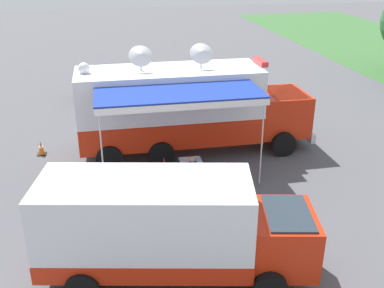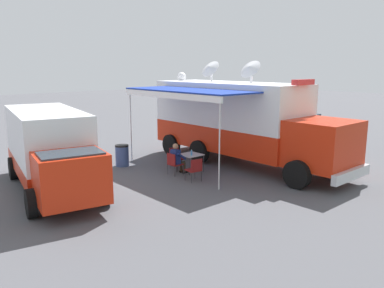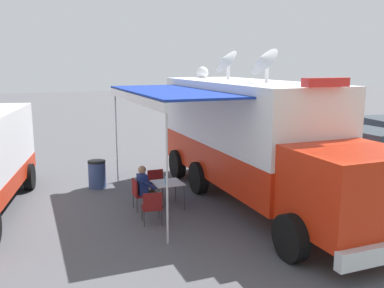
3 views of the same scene
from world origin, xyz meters
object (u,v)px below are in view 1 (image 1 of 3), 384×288
at_px(command_truck, 188,106).
at_px(car_far_corner, 115,83).
at_px(trash_bin, 119,196).
at_px(seated_responder, 192,171).
at_px(folding_chair_beside_table, 168,169).
at_px(water_bottle, 196,159).
at_px(support_truck, 167,229).
at_px(folding_chair_spare_by_truck, 226,174).
at_px(car_behind_truck, 162,96).
at_px(folding_table, 191,163).
at_px(folding_chair_at_table, 193,177).
at_px(traffic_cone, 41,148).

bearing_deg(command_truck, car_far_corner, -160.96).
bearing_deg(trash_bin, seated_responder, 109.89).
xyz_separation_m(folding_chair_beside_table, seated_responder, (0.55, 0.75, 0.14)).
bearing_deg(water_bottle, seated_responder, -26.88).
height_order(command_truck, trash_bin, command_truck).
bearing_deg(folding_chair_beside_table, support_truck, -8.36).
bearing_deg(folding_chair_spare_by_truck, water_bottle, -125.75).
bearing_deg(folding_chair_spare_by_truck, car_behind_truck, -172.02).
bearing_deg(trash_bin, support_truck, 17.40).
xyz_separation_m(folding_table, folding_chair_spare_by_truck, (0.78, 1.11, -0.16)).
bearing_deg(folding_table, seated_responder, -9.00).
height_order(trash_bin, support_truck, support_truck).
height_order(folding_chair_at_table, car_behind_truck, car_behind_truck).
relative_size(traffic_cone, car_far_corner, 0.13).
distance_m(command_truck, support_truck, 7.83).
bearing_deg(folding_chair_at_table, folding_chair_beside_table, -134.29).
height_order(folding_chair_at_table, car_far_corner, car_far_corner).
bearing_deg(folding_chair_beside_table, car_far_corner, -171.89).
height_order(trash_bin, car_behind_truck, car_behind_truck).
bearing_deg(command_truck, support_truck, -14.50).
bearing_deg(support_truck, folding_chair_spare_by_truck, 147.63).
relative_size(folding_chair_beside_table, traffic_cone, 1.50).
bearing_deg(car_far_corner, support_truck, 2.84).
relative_size(water_bottle, car_far_corner, 0.05).
bearing_deg(trash_bin, folding_chair_beside_table, 129.06).
height_order(command_truck, car_behind_truck, command_truck).
distance_m(folding_chair_at_table, trash_bin, 2.68).
xyz_separation_m(folding_table, trash_bin, (1.54, -2.67, -0.22)).
bearing_deg(water_bottle, folding_chair_beside_table, -91.77).
relative_size(folding_chair_at_table, support_truck, 0.12).
distance_m(water_bottle, folding_chair_at_table, 0.82).
xyz_separation_m(folding_table, folding_chair_at_table, (0.80, -0.10, -0.16)).
relative_size(folding_table, folding_chair_spare_by_truck, 0.92).
bearing_deg(folding_chair_beside_table, traffic_cone, -125.17).
relative_size(command_truck, folding_table, 11.86).
height_order(seated_responder, car_behind_truck, car_behind_truck).
bearing_deg(car_behind_truck, seated_responder, -0.36).
distance_m(folding_chair_beside_table, trash_bin, 2.34).
bearing_deg(folding_chair_spare_by_truck, trash_bin, -78.60).
height_order(folding_chair_spare_by_truck, traffic_cone, folding_chair_spare_by_truck).
bearing_deg(folding_chair_at_table, folding_chair_spare_by_truck, 90.97).
bearing_deg(folding_table, folding_chair_spare_by_truck, 54.98).
xyz_separation_m(folding_chair_at_table, seated_responder, (-0.19, 0.00, 0.14)).
xyz_separation_m(seated_responder, traffic_cone, (-3.90, -5.52, -0.37)).
xyz_separation_m(trash_bin, car_far_corner, (-11.96, 0.33, 0.42)).
height_order(command_truck, folding_chair_at_table, command_truck).
height_order(traffic_cone, support_truck, support_truck).
relative_size(seated_responder, car_behind_truck, 0.29).
distance_m(folding_table, seated_responder, 0.62).
bearing_deg(car_behind_truck, folding_table, 0.35).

